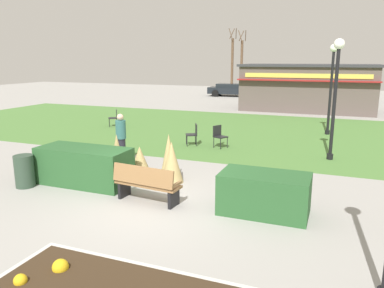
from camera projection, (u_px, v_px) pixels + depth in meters
The scene contains 22 objects.
ground_plane at pixel (150, 206), 9.02m from camera, with size 80.00×80.00×0.00m, color #999691.
lawn_patch at pixel (248, 132), 18.33m from camera, with size 36.00×12.00×0.01m, color #4C7A38.
park_bench at pixel (146, 184), 9.18m from camera, with size 1.74×0.69×0.95m.
hedge_left at pixel (84, 166), 10.54m from camera, with size 2.64×1.10×1.05m, color #28562B.
hedge_right at pixel (264, 194), 8.54m from camera, with size 2.00×1.10×0.94m, color #28562B.
ornamental_grass_behind_left at pixel (117, 154), 11.46m from camera, with size 0.55×0.55×1.25m, color tan.
ornamental_grass_behind_right at pixel (172, 162), 10.68m from camera, with size 0.67×0.67×1.19m, color tan.
ornamental_grass_behind_center at pixel (140, 162), 11.21m from camera, with size 0.73×0.73×0.94m, color tan.
ornamental_grass_behind_far at pixel (169, 157), 10.80m from camera, with size 0.57×0.57×1.39m, color tan.
lamppost_mid at pixel (336, 85), 12.69m from camera, with size 0.36×0.36×4.14m.
lamppost_far at pixel (332, 78), 17.13m from camera, with size 0.36×0.36×4.14m.
trash_bin at pixel (24, 171), 10.33m from camera, with size 0.52×0.52×0.90m, color #2D4233.
food_kiosk at pixel (308, 87), 25.90m from camera, with size 8.96×4.95×3.14m.
cafe_chair_west at pixel (219, 135), 14.93m from camera, with size 0.59×0.59×0.89m.
cafe_chair_east at pixel (193, 133), 15.31m from camera, with size 0.59×0.59×0.89m.
cafe_chair_center at pixel (115, 117), 19.67m from camera, with size 0.61×0.61×0.89m.
person_strolling at pixel (121, 138), 12.63m from camera, with size 0.34×0.34×1.69m.
parked_car_west_slot at pixel (230, 89), 35.95m from camera, with size 4.32×2.30×1.20m.
parked_car_center_slot at pixel (287, 91), 34.04m from camera, with size 4.36×2.37×1.20m.
parked_car_east_slot at pixel (342, 93), 32.40m from camera, with size 4.23×2.12×1.20m.
tree_left_bg at pixel (242, 65), 41.20m from camera, with size 0.91×0.96×6.53m.
tree_right_bg at pixel (232, 63), 41.49m from camera, with size 0.91×0.96×6.77m.
Camera 1 is at (4.03, -7.52, 3.46)m, focal length 35.05 mm.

